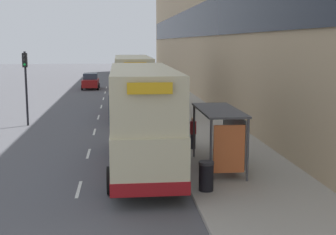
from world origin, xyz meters
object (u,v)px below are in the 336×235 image
double_decker_bus_near (142,117)px  pedestrian_1 (193,133)px  pedestrian_at_shelter (176,127)px  car_1 (128,69)px  bus_shelter (224,128)px  traffic_light_far_kerb (26,76)px  car_0 (91,81)px  car_2 (128,75)px  litter_bin (206,176)px  double_decker_bus_ahead (133,84)px

double_decker_bus_near → pedestrian_1: double_decker_bus_near is taller
pedestrian_1 → pedestrian_at_shelter: bearing=126.8°
double_decker_bus_near → car_1: size_ratio=2.44×
bus_shelter → traffic_light_far_kerb: bearing=129.7°
car_0 → pedestrian_1: size_ratio=2.55×
traffic_light_far_kerb → pedestrian_1: bearing=-41.1°
car_2 → litter_bin: car_2 is taller
car_2 → traffic_light_far_kerb: traffic_light_far_kerb is taller
traffic_light_far_kerb → litter_bin: bearing=-58.9°
double_decker_bus_near → pedestrian_1: bearing=49.3°
double_decker_bus_ahead → car_0: (-4.29, 19.97, -1.39)m
car_1 → pedestrian_1: size_ratio=2.61×
double_decker_bus_near → pedestrian_at_shelter: (1.91, 4.04, -1.20)m
car_0 → pedestrian_1: bearing=102.1°
bus_shelter → car_2: bearing=93.8°
bus_shelter → car_0: (-7.53, 35.97, -0.98)m
bus_shelter → car_1: 60.25m
car_2 → double_decker_bus_ahead: bearing=-90.4°
pedestrian_at_shelter → car_2: bearing=92.3°
bus_shelter → double_decker_bus_ahead: bearing=101.5°
pedestrian_at_shelter → pedestrian_1: (0.73, -0.98, -0.14)m
double_decker_bus_ahead → car_0: size_ratio=2.68×
bus_shelter → double_decker_bus_near: size_ratio=0.42×
double_decker_bus_near → pedestrian_1: (2.64, 3.07, -1.34)m
double_decker_bus_near → car_0: double_decker_bus_near is taller
double_decker_bus_near → traffic_light_far_kerb: traffic_light_far_kerb is taller
car_0 → car_2: (4.52, 9.61, -0.00)m
car_1 → litter_bin: bearing=-88.6°
double_decker_bus_near → car_1: (0.52, 59.31, -1.41)m
car_2 → pedestrian_1: bearing=-86.8°
pedestrian_at_shelter → car_0: bearing=101.2°
double_decker_bus_ahead → car_1: size_ratio=2.62×
car_0 → litter_bin: car_0 is taller
double_decker_bus_near → car_1: 59.33m
car_0 → pedestrian_at_shelter: size_ratio=2.18×
car_2 → pedestrian_at_shelter: size_ratio=2.21×
car_2 → traffic_light_far_kerb: size_ratio=0.86×
double_decker_bus_ahead → pedestrian_1: double_decker_bus_ahead is taller
double_decker_bus_ahead → car_1: 44.20m
bus_shelter → car_2: size_ratio=1.03×
double_decker_bus_near → car_0: bearing=96.9°
bus_shelter → traffic_light_far_kerb: (-10.17, 12.24, 1.34)m
car_1 → pedestrian_at_shelter: pedestrian_at_shelter is taller
car_2 → pedestrian_1: car_2 is taller
bus_shelter → litter_bin: (-1.22, -2.61, -1.21)m
car_0 → litter_bin: size_ratio=3.84×
car_1 → traffic_light_far_kerb: (-7.40, -47.94, 2.34)m
car_1 → car_2: size_ratio=1.01×
litter_bin → traffic_light_far_kerb: 17.53m
car_0 → car_1: size_ratio=0.98×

